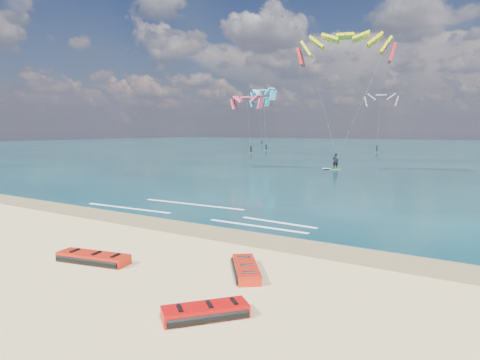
% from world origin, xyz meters
% --- Properties ---
extents(ground, '(320.00, 320.00, 0.00)m').
position_xyz_m(ground, '(0.00, 40.00, 0.00)').
color(ground, tan).
rests_on(ground, ground).
extents(wet_sand_strip, '(320.00, 2.40, 0.01)m').
position_xyz_m(wet_sand_strip, '(0.00, 3.00, 0.00)').
color(wet_sand_strip, olive).
rests_on(wet_sand_strip, ground).
extents(sea, '(320.00, 200.00, 0.04)m').
position_xyz_m(sea, '(0.00, 104.00, 0.02)').
color(sea, '#082430').
rests_on(sea, ground).
extents(packed_kite_left, '(3.06, 1.68, 0.40)m').
position_xyz_m(packed_kite_left, '(3.38, -2.94, 0.00)').
color(packed_kite_left, red).
rests_on(packed_kite_left, ground).
extents(packed_kite_mid, '(2.43, 2.70, 0.38)m').
position_xyz_m(packed_kite_mid, '(8.55, -1.03, 0.00)').
color(packed_kite_mid, red).
rests_on(packed_kite_mid, ground).
extents(packed_kite_right, '(2.28, 2.46, 0.38)m').
position_xyz_m(packed_kite_right, '(9.43, -4.37, 0.00)').
color(packed_kite_right, '#C20908').
rests_on(packed_kite_right, ground).
extents(kitesurfer_main, '(11.38, 9.93, 15.52)m').
position_xyz_m(kitesurfer_main, '(-0.17, 31.97, 7.93)').
color(kitesurfer_main, '#A9D018').
rests_on(kitesurfer_main, sea).
extents(shoreline_foam, '(14.84, 3.65, 0.01)m').
position_xyz_m(shoreline_foam, '(1.04, 6.21, 0.05)').
color(shoreline_foam, white).
rests_on(shoreline_foam, ground).
extents(distant_kites, '(93.39, 41.83, 13.61)m').
position_xyz_m(distant_kites, '(-6.35, 75.78, 5.78)').
color(distant_kites, '#B2B44E').
rests_on(distant_kites, ground).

